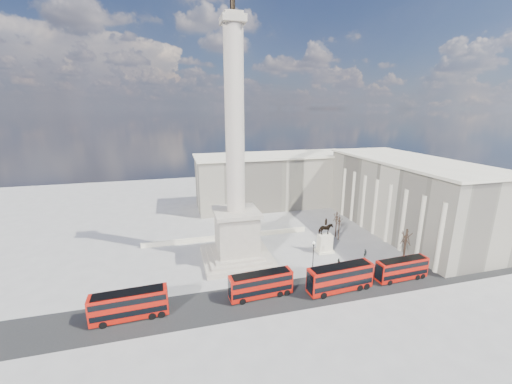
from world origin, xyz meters
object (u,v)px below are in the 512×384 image
object	(u,v)px
red_bus_b	(261,284)
equestrian_statue	(325,240)
red_bus_a	(130,305)
pedestrian_walking	(365,253)
red_bus_c	(340,278)
red_bus_d	(402,269)
victorian_lamp	(313,253)
pedestrian_standing	(378,266)
nelsons_column	(236,200)
pedestrian_crossing	(339,262)

from	to	relation	value
red_bus_b	equestrian_statue	xyz separation A→B (m)	(18.12, 12.84, 0.41)
red_bus_a	pedestrian_walking	distance (m)	46.59
red_bus_c	red_bus_d	distance (m)	12.87
victorian_lamp	pedestrian_walking	bearing A→B (deg)	9.23
equestrian_statue	pedestrian_standing	distance (m)	12.02
victorian_lamp	pedestrian_standing	bearing A→B (deg)	-15.36
pedestrian_standing	nelsons_column	bearing A→B (deg)	-65.19
pedestrian_walking	pedestrian_standing	xyz separation A→B (m)	(-0.86, -5.48, -0.10)
pedestrian_crossing	victorian_lamp	bearing A→B (deg)	85.94
red_bus_b	victorian_lamp	xyz separation A→B (m)	(12.23, 6.15, 1.22)
red_bus_b	pedestrian_walking	distance (m)	26.65
nelsons_column	red_bus_d	size ratio (longest dim) A/B	4.90
red_bus_b	equestrian_statue	distance (m)	22.21
victorian_lamp	equestrian_statue	distance (m)	8.95
equestrian_statue	pedestrian_crossing	size ratio (longest dim) A/B	5.05
red_bus_d	equestrian_statue	distance (m)	16.48
red_bus_d	pedestrian_crossing	bearing A→B (deg)	135.12
equestrian_statue	red_bus_d	bearing A→B (deg)	-59.37
equestrian_statue	red_bus_a	bearing A→B (deg)	-160.92
red_bus_a	red_bus_d	xyz separation A→B (m)	(46.95, -0.84, -0.21)
nelsons_column	red_bus_c	size ratio (longest dim) A/B	4.20
pedestrian_walking	pedestrian_standing	world-z (taller)	pedestrian_walking
red_bus_b	red_bus_c	xyz separation A→B (m)	(13.66, -1.78, 0.22)
victorian_lamp	pedestrian_walking	world-z (taller)	victorian_lamp
red_bus_a	red_bus_d	world-z (taller)	red_bus_a
red_bus_b	pedestrian_crossing	size ratio (longest dim) A/B	7.01
red_bus_a	pedestrian_walking	xyz separation A→B (m)	(45.74, 8.77, -1.45)
red_bus_d	equestrian_statue	xyz separation A→B (m)	(-8.39, 14.18, 0.54)
nelsons_column	pedestrian_standing	distance (m)	30.64
nelsons_column	equestrian_statue	world-z (taller)	nelsons_column
red_bus_d	pedestrian_walking	distance (m)	9.76
red_bus_a	pedestrian_standing	bearing A→B (deg)	1.66
red_bus_b	red_bus_c	world-z (taller)	red_bus_c
red_bus_b	pedestrian_walking	size ratio (longest dim) A/B	6.00
pedestrian_walking	pedestrian_crossing	bearing A→B (deg)	173.09
nelsons_column	red_bus_b	size ratio (longest dim) A/B	4.61
nelsons_column	pedestrian_crossing	bearing A→B (deg)	-22.39
nelsons_column	pedestrian_walking	xyz separation A→B (m)	(26.54, -6.02, -12.02)
nelsons_column	pedestrian_crossing	size ratio (longest dim) A/B	32.29
red_bus_a	red_bus_b	bearing A→B (deg)	-1.15
red_bus_c	pedestrian_standing	bearing A→B (deg)	18.97
red_bus_d	pedestrian_crossing	distance (m)	11.56
nelsons_column	victorian_lamp	distance (m)	18.35
red_bus_b	pedestrian_walking	world-z (taller)	red_bus_b
victorian_lamp	equestrian_statue	world-z (taller)	equestrian_statue
red_bus_c	pedestrian_walking	distance (m)	15.46
red_bus_c	pedestrian_crossing	bearing A→B (deg)	57.93
red_bus_d	victorian_lamp	world-z (taller)	victorian_lamp
equestrian_statue	pedestrian_standing	xyz separation A→B (m)	(6.32, -10.05, -1.89)
pedestrian_standing	equestrian_statue	bearing A→B (deg)	-98.89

